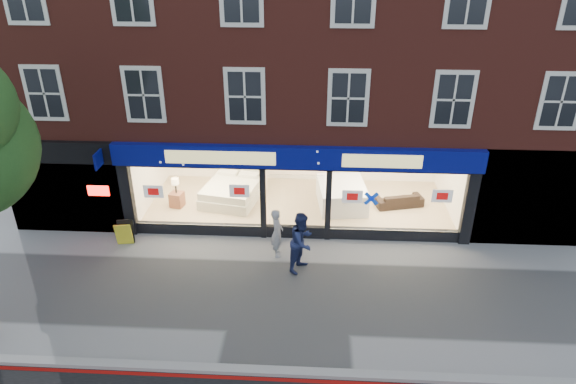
# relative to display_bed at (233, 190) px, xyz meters

# --- Properties ---
(ground) EXTENTS (120.00, 120.00, 0.00)m
(ground) POSITION_rel_display_bed_xyz_m (2.45, -5.52, -0.47)
(ground) COLOR gray
(ground) RESTS_ON ground
(kerb_line) EXTENTS (60.00, 0.10, 0.01)m
(kerb_line) POSITION_rel_display_bed_xyz_m (2.45, -8.62, -0.46)
(kerb_line) COLOR #8C0A07
(kerb_line) RESTS_ON ground
(kerb_stone) EXTENTS (60.00, 0.25, 0.12)m
(kerb_stone) POSITION_rel_display_bed_xyz_m (2.45, -8.42, -0.41)
(kerb_stone) COLOR gray
(kerb_stone) RESTS_ON ground
(showroom_floor) EXTENTS (11.00, 4.50, 0.10)m
(showroom_floor) POSITION_rel_display_bed_xyz_m (2.45, -0.27, -0.42)
(showroom_floor) COLOR tan
(showroom_floor) RESTS_ON ground
(building) EXTENTS (19.00, 8.26, 10.30)m
(building) POSITION_rel_display_bed_xyz_m (2.43, 1.41, 6.20)
(building) COLOR maroon
(building) RESTS_ON ground
(display_bed) EXTENTS (2.37, 2.68, 1.33)m
(display_bed) POSITION_rel_display_bed_xyz_m (0.00, 0.00, 0.00)
(display_bed) COLOR beige
(display_bed) RESTS_ON showroom_floor
(bedside_table) EXTENTS (0.53, 0.53, 0.55)m
(bedside_table) POSITION_rel_display_bed_xyz_m (-1.95, -0.72, -0.10)
(bedside_table) COLOR brown
(bedside_table) RESTS_ON showroom_floor
(mattress_stack) EXTENTS (1.88, 2.26, 0.83)m
(mattress_stack) POSITION_rel_display_bed_xyz_m (4.05, -0.30, 0.04)
(mattress_stack) COLOR white
(mattress_stack) RESTS_ON showroom_floor
(sofa) EXTENTS (1.83, 1.07, 0.50)m
(sofa) POSITION_rel_display_bed_xyz_m (6.15, -0.23, -0.12)
(sofa) COLOR black
(sofa) RESTS_ON showroom_floor
(a_board) EXTENTS (0.57, 0.42, 0.81)m
(a_board) POSITION_rel_display_bed_xyz_m (-3.04, -3.18, -0.07)
(a_board) COLOR yellow
(a_board) RESTS_ON ground
(pedestrian_grey) EXTENTS (0.47, 0.64, 1.60)m
(pedestrian_grey) POSITION_rel_display_bed_xyz_m (1.92, -3.53, 0.33)
(pedestrian_grey) COLOR #98999F
(pedestrian_grey) RESTS_ON ground
(pedestrian_blue) EXTENTS (1.07, 1.15, 1.89)m
(pedestrian_blue) POSITION_rel_display_bed_xyz_m (2.72, -4.24, 0.47)
(pedestrian_blue) COLOR #1B244E
(pedestrian_blue) RESTS_ON ground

